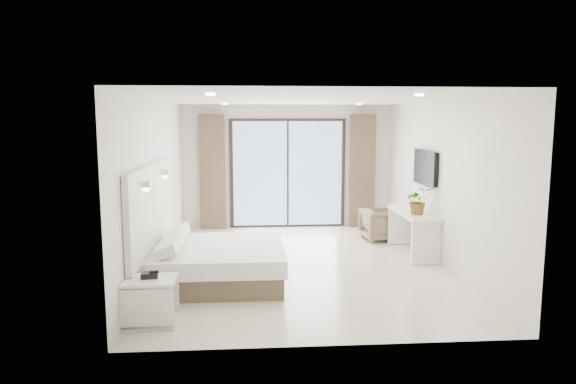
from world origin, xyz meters
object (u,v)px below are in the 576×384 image
Objects in this scene: bed at (216,263)px; console_desk at (412,223)px; armchair at (380,223)px; nightstand at (151,301)px.

console_desk is (3.38, 1.36, 0.28)m from bed.
armchair is at bearing 38.57° from bed.
armchair reaches higher than bed.
bed is 1.66m from nightstand.
bed is 3.24× the size of nightstand.
bed is 3.95m from armchair.
nightstand is at bearing 129.05° from armchair.
nightstand is 0.87× the size of armchair.
console_desk is at bearing -172.83° from armchair.
nightstand is 0.38× the size of console_desk.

